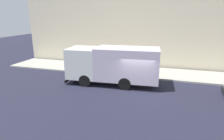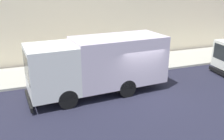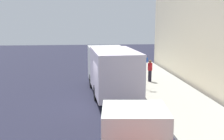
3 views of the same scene
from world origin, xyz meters
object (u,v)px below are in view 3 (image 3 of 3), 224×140
object	(u,v)px
traffic_cone_orange	(135,77)
street_sign_post	(145,70)
pedestrian_walking	(150,70)
large_utility_truck	(111,69)

from	to	relation	value
traffic_cone_orange	street_sign_post	bearing A→B (deg)	-86.57
pedestrian_walking	street_sign_post	size ratio (longest dim) A/B	0.74
pedestrian_walking	street_sign_post	distance (m)	2.50
pedestrian_walking	traffic_cone_orange	distance (m)	1.30
traffic_cone_orange	street_sign_post	size ratio (longest dim) A/B	0.26
large_utility_truck	street_sign_post	bearing A→B (deg)	11.03
pedestrian_walking	traffic_cone_orange	size ratio (longest dim) A/B	2.87
large_utility_truck	pedestrian_walking	distance (m)	4.49
traffic_cone_orange	large_utility_truck	bearing A→B (deg)	-124.78
pedestrian_walking	street_sign_post	world-z (taller)	street_sign_post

